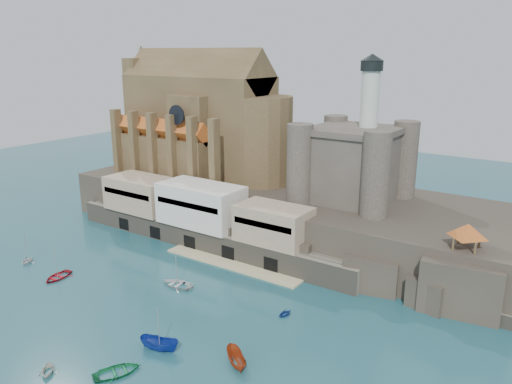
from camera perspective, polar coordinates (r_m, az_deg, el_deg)
The scene contains 15 objects.
ground at distance 86.30m, azimuth -11.29°, elevation -11.95°, with size 300.00×300.00×0.00m, color #184751.
promontory at distance 113.04m, azimuth 2.81°, elevation -2.15°, with size 100.00×36.00×10.00m.
quay at distance 105.80m, azimuth -6.47°, elevation -2.85°, with size 70.00×12.00×13.05m.
church at distance 124.87m, azimuth -5.95°, elevation 7.62°, with size 47.00×25.93×30.51m.
castle_keep at distance 103.83m, azimuth 11.09°, elevation 3.60°, with size 21.20×21.20×29.30m.
rock_outcrop at distance 87.13m, azimuth 22.40°, elevation -9.68°, with size 14.50×10.50×8.70m.
pavilion at distance 84.08m, azimuth 23.04°, elevation -4.25°, with size 6.40×6.40×5.40m.
boat_0 at distance 98.75m, azimuth -21.70°, elevation -9.12°, with size 4.06×1.18×5.69m, color #B0121E.
boat_1 at distance 73.00m, azimuth -22.70°, elevation -18.56°, with size 2.93×1.79×3.39m, color beige.
boat_2 at distance 73.48m, azimuth -10.94°, elevation -17.26°, with size 2.22×2.28×5.90m, color navy.
boat_3 at distance 70.11m, azimuth -15.54°, elevation -19.38°, with size 4.35×1.26×6.09m, color #188247.
boat_4 at distance 107.66m, azimuth -24.64°, elevation -7.38°, with size 2.88×1.76×3.33m, color silver.
boat_5 at distance 69.58m, azimuth -2.32°, elevation -19.04°, with size 1.97×2.02×5.22m, color #A13816.
boat_6 at distance 90.26m, azimuth -9.00°, elevation -10.53°, with size 4.43×1.28×6.20m, color silver.
boat_7 at distance 80.32m, azimuth 3.32°, elevation -13.88°, with size 2.29×1.40×2.65m, color navy.
Camera 1 is at (55.87, -52.40, 39.75)m, focal length 35.00 mm.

